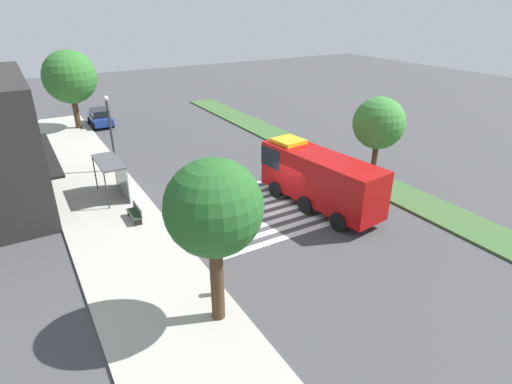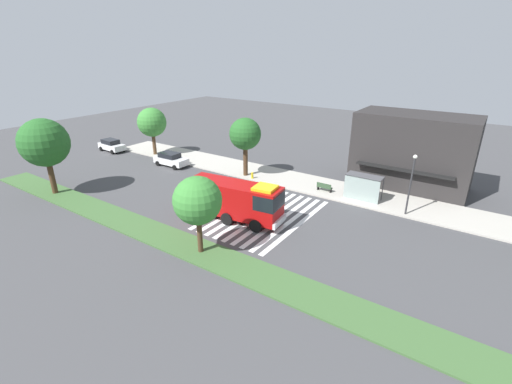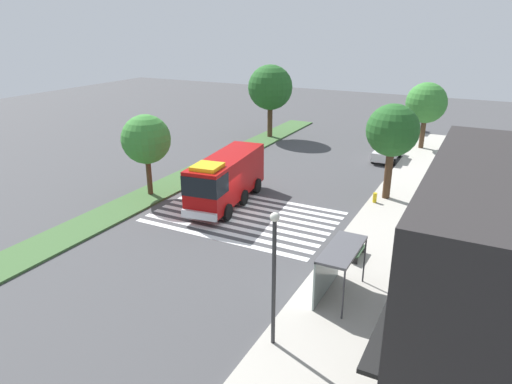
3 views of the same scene
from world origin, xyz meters
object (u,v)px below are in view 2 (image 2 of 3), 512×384
median_tree_far_west (44,143)px  street_lamp (411,180)px  bus_stop_shelter (363,183)px  fire_hydrant (252,175)px  sidewalk_tree_west (245,134)px  parked_car_mid (171,159)px  median_tree_west (197,201)px  bench_near_shelter (324,187)px  sidewalk_tree_far_west (152,122)px  parked_car_west (112,145)px  fire_truck (238,199)px

median_tree_far_west → street_lamp: bearing=25.9°
bus_stop_shelter → fire_hydrant: size_ratio=5.00×
street_lamp → sidewalk_tree_west: bearing=178.7°
parked_car_mid → median_tree_west: 22.34m
bench_near_shelter → sidewalk_tree_far_west: 26.02m
bench_near_shelter → median_tree_far_west: (-23.10, -16.28, 4.88)m
bench_near_shelter → sidewalk_tree_far_west: sidewalk_tree_far_west is taller
parked_car_west → fire_truck: bearing=-11.5°
street_lamp → bench_near_shelter: bearing=173.5°
fire_truck → fire_hydrant: 10.63m
median_tree_west → sidewalk_tree_west: bearing=114.6°
parked_car_mid → fire_hydrant: size_ratio=6.63×
median_tree_west → street_lamp: bearing=54.0°
sidewalk_tree_far_west → median_tree_far_west: 15.95m
sidewalk_tree_west → median_tree_far_west: median_tree_far_west is taller
parked_car_mid → median_tree_far_west: bearing=-103.5°
sidewalk_tree_far_west → median_tree_west: bearing=-34.3°
sidewalk_tree_far_west → sidewalk_tree_west: (15.86, -0.00, 0.41)m
street_lamp → median_tree_far_west: (-31.57, -15.31, 1.98)m
bench_near_shelter → fire_hydrant: (-8.54, -1.07, -0.10)m
fire_truck → street_lamp: bearing=31.2°
fire_truck → median_tree_west: bearing=-87.6°
parked_car_west → sidewalk_tree_far_west: size_ratio=0.70×
fire_truck → median_tree_far_west: (-19.49, -5.92, 3.46)m
bus_stop_shelter → median_tree_west: (-6.66, -16.30, 2.36)m
sidewalk_tree_far_west → fire_hydrant: (17.16, -0.50, -4.14)m
parked_car_west → bus_stop_shelter: 36.66m
street_lamp → median_tree_west: bearing=-126.0°
sidewalk_tree_west → fire_hydrant: (1.31, -0.50, -4.55)m
bus_stop_shelter → median_tree_west: median_tree_west is taller
bus_stop_shelter → median_tree_west: bearing=-112.2°
fire_truck → fire_hydrant: bearing=111.2°
fire_truck → median_tree_far_west: bearing=-169.8°
parked_car_mid → sidewalk_tree_far_west: 7.05m
parked_car_west → fire_hydrant: parked_car_west is taller
fire_truck → fire_hydrant: size_ratio=12.78×
bench_near_shelter → fire_hydrant: bearing=-172.9°
bus_stop_shelter → sidewalk_tree_far_west: 29.83m
parked_car_mid → median_tree_far_west: 14.57m
sidewalk_tree_far_west → sidewalk_tree_west: 15.86m
fire_truck → median_tree_far_west: 20.66m
sidewalk_tree_far_west → fire_hydrant: size_ratio=9.29×
bus_stop_shelter → median_tree_far_west: 31.82m
parked_car_west → street_lamp: 41.13m
fire_truck → median_tree_west: median_tree_west is taller
sidewalk_tree_west → fire_hydrant: sidewalk_tree_west is taller
sidewalk_tree_west → street_lamp: bearing=-1.3°
parked_car_mid → bench_near_shelter: 20.33m
parked_car_mid → street_lamp: size_ratio=0.83×
fire_truck → median_tree_far_west: median_tree_far_west is taller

